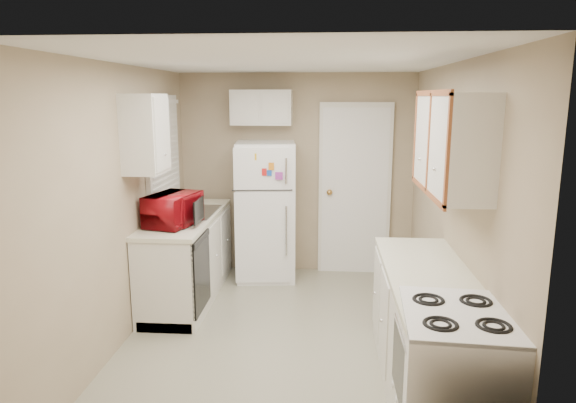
{
  "coord_description": "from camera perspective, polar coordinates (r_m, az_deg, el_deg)",
  "views": [
    {
      "loc": [
        0.36,
        -4.24,
        2.13
      ],
      "look_at": [
        0.0,
        0.5,
        1.15
      ],
      "focal_mm": 32.0,
      "sensor_mm": 36.0,
      "label": 1
    }
  ],
  "objects": [
    {
      "name": "floor",
      "position": [
        4.76,
        -0.47,
        -14.94
      ],
      "size": [
        3.8,
        3.8,
        0.0
      ],
      "primitive_type": "plane",
      "color": "#AEAA94",
      "rests_on": "ground"
    },
    {
      "name": "ceiling",
      "position": [
        4.26,
        -0.53,
        15.28
      ],
      "size": [
        3.8,
        3.8,
        0.0
      ],
      "primitive_type": "plane",
      "color": "white",
      "rests_on": "floor"
    },
    {
      "name": "wall_left",
      "position": [
        4.68,
        -17.82,
        -0.37
      ],
      "size": [
        3.8,
        3.8,
        0.0
      ],
      "primitive_type": "plane",
      "color": "tan",
      "rests_on": "floor"
    },
    {
      "name": "wall_right",
      "position": [
        4.46,
        17.72,
        -0.93
      ],
      "size": [
        3.8,
        3.8,
        0.0
      ],
      "primitive_type": "plane",
      "color": "tan",
      "rests_on": "floor"
    },
    {
      "name": "wall_back",
      "position": [
        6.22,
        0.97,
        3.04
      ],
      "size": [
        2.8,
        2.8,
        0.0
      ],
      "primitive_type": "plane",
      "color": "tan",
      "rests_on": "floor"
    },
    {
      "name": "wall_front",
      "position": [
        2.54,
        -4.14,
        -9.81
      ],
      "size": [
        2.8,
        2.8,
        0.0
      ],
      "primitive_type": "plane",
      "color": "tan",
      "rests_on": "floor"
    },
    {
      "name": "left_counter",
      "position": [
        5.6,
        -11.04,
        -6.03
      ],
      "size": [
        0.6,
        1.8,
        0.9
      ],
      "primitive_type": "cube",
      "color": "silver",
      "rests_on": "floor"
    },
    {
      "name": "dishwasher",
      "position": [
        4.97,
        -9.63,
        -7.8
      ],
      "size": [
        0.03,
        0.58,
        0.72
      ],
      "primitive_type": "cube",
      "color": "black",
      "rests_on": "floor"
    },
    {
      "name": "sink",
      "position": [
        5.63,
        -10.8,
        -1.6
      ],
      "size": [
        0.54,
        0.74,
        0.16
      ],
      "primitive_type": "cube",
      "color": "gray",
      "rests_on": "left_counter"
    },
    {
      "name": "microwave",
      "position": [
        5.07,
        -12.62,
        -0.94
      ],
      "size": [
        0.61,
        0.43,
        0.37
      ],
      "primitive_type": "imported",
      "rotation": [
        0.0,
        0.0,
        1.34
      ],
      "color": "maroon",
      "rests_on": "left_counter"
    },
    {
      "name": "soap_bottle",
      "position": [
        5.89,
        -10.59,
        0.39
      ],
      "size": [
        0.08,
        0.08,
        0.17
      ],
      "primitive_type": "imported",
      "rotation": [
        0.0,
        0.0,
        0.0
      ],
      "color": "beige",
      "rests_on": "left_counter"
    },
    {
      "name": "window_blinds",
      "position": [
        5.59,
        -13.68,
        5.87
      ],
      "size": [
        0.1,
        0.98,
        1.08
      ],
      "primitive_type": "cube",
      "color": "silver",
      "rests_on": "wall_left"
    },
    {
      "name": "upper_cabinet_left",
      "position": [
        4.75,
        -15.59,
        7.24
      ],
      "size": [
        0.3,
        0.45,
        0.7
      ],
      "primitive_type": "cube",
      "color": "silver",
      "rests_on": "wall_left"
    },
    {
      "name": "refrigerator",
      "position": [
        6.03,
        -2.46,
        -1.04
      ],
      "size": [
        0.73,
        0.71,
        1.62
      ],
      "primitive_type": "cube",
      "rotation": [
        0.0,
        0.0,
        0.1
      ],
      "color": "white",
      "rests_on": "floor"
    },
    {
      "name": "cabinet_over_fridge",
      "position": [
        6.04,
        -2.94,
        10.4
      ],
      "size": [
        0.7,
        0.3,
        0.4
      ],
      "primitive_type": "cube",
      "color": "silver",
      "rests_on": "wall_back"
    },
    {
      "name": "interior_door",
      "position": [
        6.21,
        7.41,
        1.25
      ],
      "size": [
        0.86,
        0.06,
        2.08
      ],
      "primitive_type": "cube",
      "color": "white",
      "rests_on": "floor"
    },
    {
      "name": "right_counter",
      "position": [
        3.9,
        15.33,
        -14.31
      ],
      "size": [
        0.6,
        2.0,
        0.9
      ],
      "primitive_type": "cube",
      "color": "silver",
      "rests_on": "floor"
    },
    {
      "name": "stove",
      "position": [
        3.35,
        17.96,
        -18.79
      ],
      "size": [
        0.67,
        0.8,
        0.93
      ],
      "primitive_type": "cube",
      "rotation": [
        0.0,
        0.0,
        -0.07
      ],
      "color": "white",
      "rests_on": "floor"
    },
    {
      "name": "upper_cabinet_right",
      "position": [
        3.86,
        17.77,
        6.2
      ],
      "size": [
        0.3,
        1.2,
        0.7
      ],
      "primitive_type": "cube",
      "color": "silver",
      "rests_on": "wall_right"
    }
  ]
}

